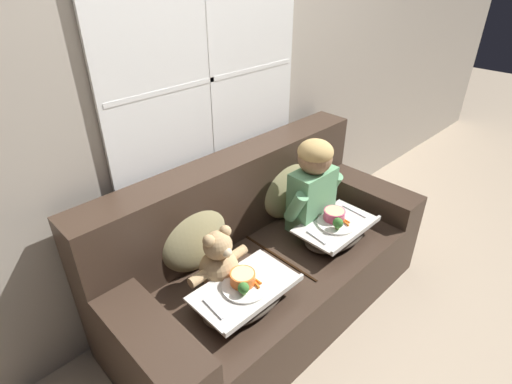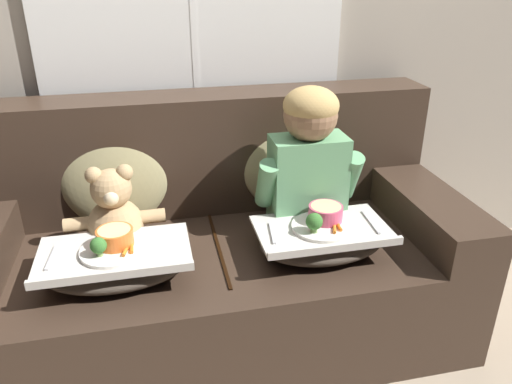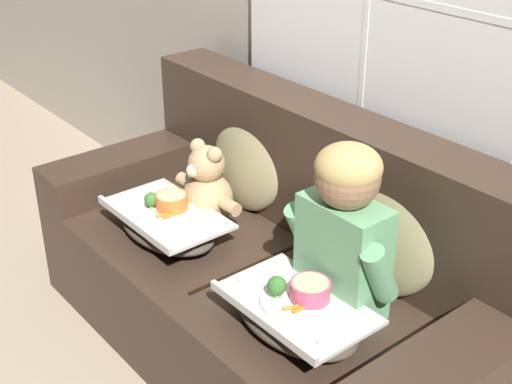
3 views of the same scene
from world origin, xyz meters
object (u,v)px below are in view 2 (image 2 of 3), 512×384
Objects in this scene: teddy_bear at (115,216)px; lap_tray_child at (322,238)px; child_figure at (309,155)px; lap_tray_teddy at (116,262)px; throw_pillow_behind_child at (292,160)px; throw_pillow_behind_teddy at (114,175)px; couch at (215,253)px.

lap_tray_child is at bearing -14.35° from teddy_bear.
child_figure is 1.60× the size of teddy_bear.
lap_tray_teddy is at bearing -165.32° from child_figure.
child_figure is (0.00, -0.21, 0.10)m from throw_pillow_behind_child.
throw_pillow_behind_teddy is 0.75m from child_figure.
couch is 3.31× the size of child_figure.
child_figure reaches higher than throw_pillow_behind_teddy.
throw_pillow_behind_teddy is 0.42m from lap_tray_teddy.
throw_pillow_behind_child is at bearing 24.32° from couch.
throw_pillow_behind_child is at bearing 0.00° from throw_pillow_behind_teddy.
throw_pillow_behind_child is at bearing 90.10° from lap_tray_child.
couch is at bearing 8.00° from teddy_bear.
couch is at bearing 172.56° from child_figure.
throw_pillow_behind_teddy is at bearing 90.03° from teddy_bear.
couch is 0.43m from teddy_bear.
couch is 0.54m from child_figure.
couch is 4.11× the size of throw_pillow_behind_child.
child_figure is at bearing -7.44° from couch.
throw_pillow_behind_child is 0.23m from child_figure.
throw_pillow_behind_teddy reaches higher than lap_tray_teddy.
couch reaches higher than throw_pillow_behind_teddy.
lap_tray_teddy is (-0.72, -0.00, -0.00)m from lap_tray_child.
teddy_bear is (-0.72, -0.00, -0.17)m from child_figure.
lap_tray_child is (0.00, -0.40, -0.15)m from throw_pillow_behind_child.
lap_tray_child is at bearing -89.79° from child_figure.
child_figure reaches higher than teddy_bear.
child_figure is (0.36, -0.05, 0.40)m from couch.
throw_pillow_behind_teddy reaches higher than lap_tray_child.
lap_tray_child is (0.36, -0.23, 0.16)m from couch.
throw_pillow_behind_child reaches higher than teddy_bear.
lap_tray_child is at bearing -28.89° from throw_pillow_behind_teddy.
teddy_bear is at bearing -89.97° from throw_pillow_behind_teddy.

